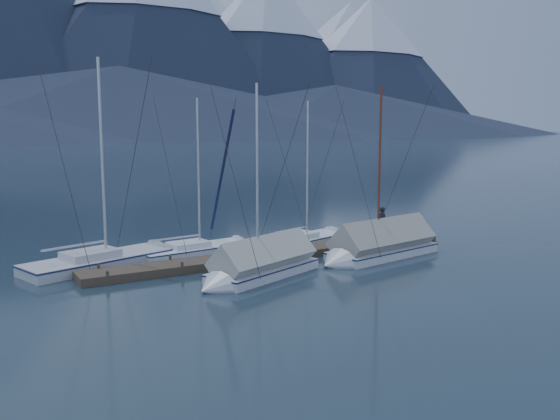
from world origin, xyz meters
The scene contains 9 objects.
ground centered at (0.00, 0.00, 0.00)m, with size 1000.00×1000.00×0.00m, color black.
dock centered at (0.00, 2.00, 0.11)m, with size 18.00×1.50×0.54m.
mooring_posts centered at (-0.50, 2.00, 0.35)m, with size 15.12×1.52×0.35m.
sailboat_open_left centered at (-6.77, 4.57, 0.17)m, with size 7.58×4.09×9.66m.
sailboat_open_mid centered at (-2.42, 4.69, 0.14)m, with size 6.17×2.62×7.96m.
sailboat_open_right centered at (3.20, 4.19, 0.14)m, with size 6.23×3.36×7.93m.
sailboat_covered_near centered at (3.76, -0.22, 0.43)m, with size 6.85×3.19×8.58m.
sailboat_covered_far centered at (-2.70, -0.72, 0.41)m, with size 6.20×3.75×8.35m.
person centered at (6.03, 2.03, 1.13)m, with size 0.58×0.38×1.58m, color black.
Camera 1 is at (-13.37, -20.89, 6.00)m, focal length 38.00 mm.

